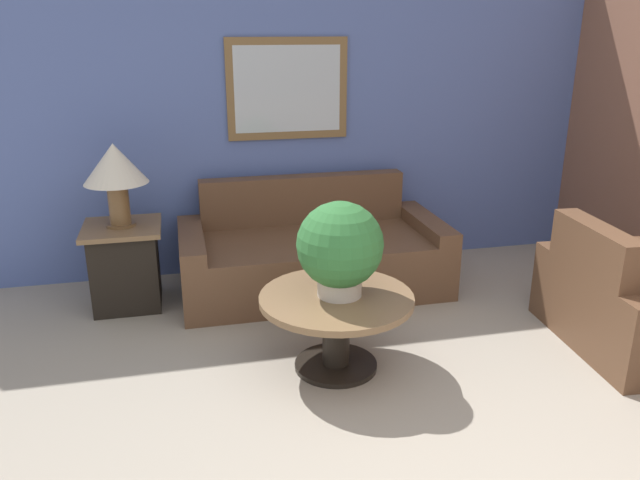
{
  "coord_description": "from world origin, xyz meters",
  "views": [
    {
      "loc": [
        -1.16,
        -1.68,
        1.97
      ],
      "look_at": [
        -0.24,
        2.26,
        0.58
      ],
      "focal_mm": 35.0,
      "sensor_mm": 36.0,
      "label": 1
    }
  ],
  "objects": [
    {
      "name": "coffee_table",
      "position": [
        -0.31,
        1.56,
        0.34
      ],
      "size": [
        0.91,
        0.91,
        0.48
      ],
      "color": "black",
      "rests_on": "ground_plane"
    },
    {
      "name": "potted_plant_on_table",
      "position": [
        -0.29,
        1.56,
        0.77
      ],
      "size": [
        0.5,
        0.5,
        0.56
      ],
      "color": "beige",
      "rests_on": "coffee_table"
    },
    {
      "name": "table_lamp",
      "position": [
        -1.58,
        2.79,
        1.03
      ],
      "size": [
        0.44,
        0.44,
        0.59
      ],
      "color": "brown",
      "rests_on": "side_table"
    },
    {
      "name": "couch_main",
      "position": [
        -0.18,
        2.8,
        0.27
      ],
      "size": [
        2.02,
        0.96,
        0.82
      ],
      "color": "brown",
      "rests_on": "ground_plane"
    },
    {
      "name": "wall_back",
      "position": [
        -0.01,
        3.35,
        1.31
      ],
      "size": [
        6.62,
        0.09,
        2.6
      ],
      "color": "#5166A8",
      "rests_on": "ground_plane"
    },
    {
      "name": "side_table",
      "position": [
        -1.58,
        2.79,
        0.31
      ],
      "size": [
        0.55,
        0.55,
        0.61
      ],
      "color": "black",
      "rests_on": "ground_plane"
    }
  ]
}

